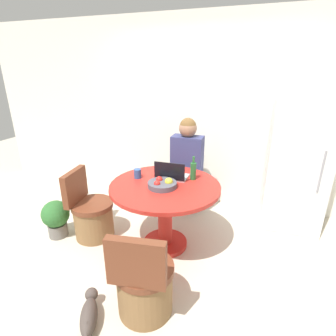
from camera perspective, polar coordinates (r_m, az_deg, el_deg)
name	(u,v)px	position (r m, az deg, el deg)	size (l,w,h in m)	color
ground_plane	(162,264)	(2.90, -1.24, -20.14)	(12.00, 12.00, 0.00)	beige
wall_back	(200,114)	(3.79, 7.05, 11.52)	(7.00, 0.06, 2.60)	silver
refrigerator	(296,167)	(3.52, 26.14, 0.20)	(0.67, 0.65, 1.58)	white
dining_table	(165,201)	(2.85, -0.65, -7.20)	(1.17, 1.17, 0.76)	#B2261E
chair_near_camera	(144,285)	(2.32, -5.22, -24.03)	(0.49, 0.50, 0.83)	brown
chair_left_side	(92,216)	(3.28, -16.27, -9.92)	(0.49, 0.48, 0.83)	brown
person_seated	(188,162)	(3.48, 4.31, 1.28)	(0.40, 0.37, 1.34)	#2D2D38
laptop	(171,175)	(2.90, 0.76, -1.48)	(0.34, 0.23, 0.21)	#B7B7BC
fruit_bowl	(162,184)	(2.69, -1.22, -3.51)	(0.30, 0.30, 0.10)	#4C4C56
coffee_cup	(138,174)	(2.93, -6.65, -1.22)	(0.08, 0.08, 0.10)	#2D4C84
bottle	(193,171)	(2.87, 5.51, -0.55)	(0.06, 0.06, 0.26)	#23602D
cat	(89,314)	(2.45, -16.77, -28.10)	(0.28, 0.44, 0.17)	#473D38
potted_plant	(56,217)	(3.42, -23.20, -9.77)	(0.32, 0.32, 0.46)	slate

